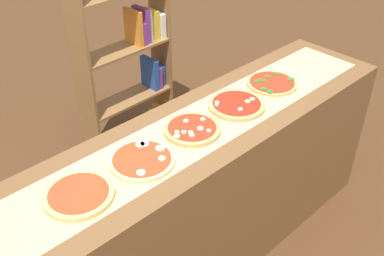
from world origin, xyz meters
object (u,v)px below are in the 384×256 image
object	(u,v)px
pizza_mozzarella_1	(142,160)
pizza_mushroom_2	(192,129)
pizza_mushroom_3	(237,105)
pizza_spinach_4	(272,83)
bookshelf	(133,45)
pizza_plain_0	(79,195)

from	to	relation	value
pizza_mozzarella_1	pizza_mushroom_2	distance (m)	0.32
pizza_mushroom_3	pizza_spinach_4	size ratio (longest dim) A/B	1.06
pizza_mozzarella_1	pizza_spinach_4	distance (m)	0.96
pizza_mozzarella_1	bookshelf	size ratio (longest dim) A/B	0.18
bookshelf	pizza_mushroom_2	bearing A→B (deg)	-114.82
pizza_mushroom_3	pizza_mozzarella_1	bearing A→B (deg)	-178.53
pizza_mushroom_3	bookshelf	size ratio (longest dim) A/B	0.18
bookshelf	pizza_plain_0	bearing A→B (deg)	-134.57
pizza_plain_0	pizza_spinach_4	size ratio (longest dim) A/B	1.01
pizza_mozzarella_1	pizza_spinach_4	size ratio (longest dim) A/B	1.04
pizza_spinach_4	bookshelf	xyz separation A→B (m)	(-0.09, 1.16, -0.12)
pizza_mozzarella_1	pizza_spinach_4	world-z (taller)	pizza_mozzarella_1
pizza_mushroom_3	pizza_plain_0	bearing A→B (deg)	-178.93
bookshelf	pizza_mushroom_3	bearing A→B (deg)	-100.84
pizza_mozzarella_1	pizza_mushroom_3	size ratio (longest dim) A/B	0.98
pizza_spinach_4	pizza_mozzarella_1	bearing A→B (deg)	-177.73
pizza_mozzarella_1	pizza_spinach_4	xyz separation A→B (m)	(0.96, 0.04, -0.00)
pizza_plain_0	pizza_spinach_4	xyz separation A→B (m)	(1.28, 0.04, -0.00)
pizza_spinach_4	bookshelf	distance (m)	1.17
pizza_plain_0	pizza_mozzarella_1	world-z (taller)	pizza_mozzarella_1
pizza_mozzarella_1	pizza_mushroom_2	size ratio (longest dim) A/B	1.05
pizza_mozzarella_1	pizza_mushroom_3	bearing A→B (deg)	1.47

